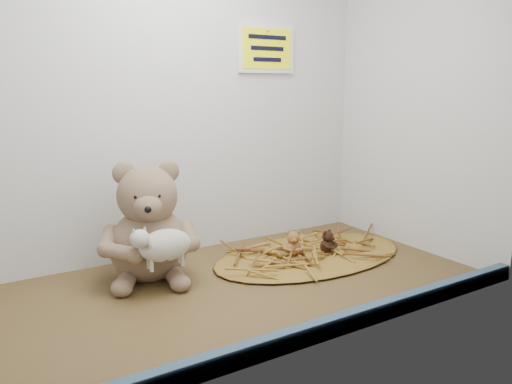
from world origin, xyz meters
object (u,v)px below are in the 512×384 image
toy_lamb (165,245)px  main_teddy (148,221)px  mini_teddy_brown (327,240)px  mini_teddy_tan (293,242)px

toy_lamb → main_teddy: bearing=90.0°
toy_lamb → mini_teddy_brown: size_ratio=2.47×
mini_teddy_tan → main_teddy: bearing=-159.7°
mini_teddy_tan → mini_teddy_brown: mini_teddy_tan is taller
mini_teddy_tan → toy_lamb: bearing=-144.2°
main_teddy → mini_teddy_tan: bearing=8.4°
main_teddy → mini_teddy_tan: 38.47cm
toy_lamb → mini_teddy_brown: (45.92, 0.32, -6.57)cm
toy_lamb → mini_teddy_brown: toy_lamb is taller
mini_teddy_tan → mini_teddy_brown: (9.29, -2.76, -0.33)cm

